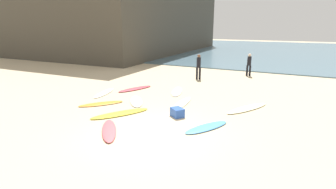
# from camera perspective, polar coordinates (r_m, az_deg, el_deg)

# --- Properties ---
(ground_plane) EXTENTS (120.00, 120.00, 0.00)m
(ground_plane) POSITION_cam_1_polar(r_m,az_deg,el_deg) (8.87, -4.66, -8.92)
(ground_plane) COLOR #C6B28E
(ocean_water) EXTENTS (120.00, 40.00, 0.08)m
(ocean_water) POSITION_cam_1_polar(r_m,az_deg,el_deg) (41.38, 21.58, 9.12)
(ocean_water) COLOR slate
(ocean_water) RESTS_ON ground_plane
(coastal_headland) EXTENTS (31.38, 27.65, 9.95)m
(coastal_headland) POSITION_cam_1_polar(r_m,az_deg,el_deg) (42.27, -16.86, 16.34)
(coastal_headland) COLOR #474238
(coastal_headland) RESTS_ON ground_plane
(surfboard_0) EXTENTS (0.72, 2.41, 0.06)m
(surfboard_0) POSITION_cam_1_polar(r_m,az_deg,el_deg) (12.20, 3.07, -1.96)
(surfboard_0) COLOR silver
(surfboard_0) RESTS_ON ground_plane
(surfboard_1) EXTENTS (1.72, 1.90, 0.09)m
(surfboard_1) POSITION_cam_1_polar(r_m,az_deg,el_deg) (9.35, -12.89, -7.67)
(surfboard_1) COLOR #D7565D
(surfboard_1) RESTS_ON ground_plane
(surfboard_2) EXTENTS (1.38, 2.02, 0.07)m
(surfboard_2) POSITION_cam_1_polar(r_m,az_deg,el_deg) (9.50, 8.54, -7.13)
(surfboard_2) COLOR #4F97DF
(surfboard_2) RESTS_ON ground_plane
(surfboard_3) EXTENTS (1.05, 2.22, 0.06)m
(surfboard_3) POSITION_cam_1_polar(r_m,az_deg,el_deg) (14.48, -13.90, 0.37)
(surfboard_3) COLOR white
(surfboard_3) RESTS_ON ground_plane
(surfboard_4) EXTENTS (1.81, 2.46, 0.08)m
(surfboard_4) POSITION_cam_1_polar(r_m,az_deg,el_deg) (10.97, -10.50, -4.13)
(surfboard_4) COLOR yellow
(surfboard_4) RESTS_ON ground_plane
(surfboard_5) EXTENTS (1.25, 2.21, 0.06)m
(surfboard_5) POSITION_cam_1_polar(r_m,az_deg,el_deg) (14.37, 1.98, 0.70)
(surfboard_5) COLOR white
(surfboard_5) RESTS_ON ground_plane
(surfboard_6) EXTENTS (1.67, 2.53, 0.08)m
(surfboard_6) POSITION_cam_1_polar(r_m,az_deg,el_deg) (11.99, 17.10, -2.89)
(surfboard_6) COLOR #F1EFBF
(surfboard_6) RESTS_ON ground_plane
(surfboard_7) EXTENTS (1.70, 1.94, 0.07)m
(surfboard_7) POSITION_cam_1_polar(r_m,az_deg,el_deg) (12.51, -14.54, -1.98)
(surfboard_7) COLOR orange
(surfboard_7) RESTS_ON ground_plane
(surfboard_8) EXTENTS (1.69, 1.97, 0.07)m
(surfboard_8) POSITION_cam_1_polar(r_m,az_deg,el_deg) (12.62, -7.03, -1.45)
(surfboard_8) COLOR #E9E6C7
(surfboard_8) RESTS_ON ground_plane
(surfboard_9) EXTENTS (1.24, 2.29, 0.09)m
(surfboard_9) POSITION_cam_1_polar(r_m,az_deg,el_deg) (15.03, -7.25, 1.28)
(surfboard_9) COLOR #DF4350
(surfboard_9) RESTS_ON ground_plane
(beachgoer_near) EXTENTS (0.34, 0.33, 1.63)m
(beachgoer_near) POSITION_cam_1_polar(r_m,az_deg,el_deg) (19.64, 17.45, 6.50)
(beachgoer_near) COLOR black
(beachgoer_near) RESTS_ON ground_plane
(beachgoer_mid) EXTENTS (0.34, 0.32, 1.71)m
(beachgoer_mid) POSITION_cam_1_polar(r_m,az_deg,el_deg) (17.70, 6.77, 6.38)
(beachgoer_mid) COLOR black
(beachgoer_mid) RESTS_ON ground_plane
(beach_cooler) EXTENTS (0.68, 0.65, 0.36)m
(beach_cooler) POSITION_cam_1_polar(r_m,az_deg,el_deg) (10.49, 2.05, -3.96)
(beach_cooler) COLOR #2D56B2
(beach_cooler) RESTS_ON ground_plane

